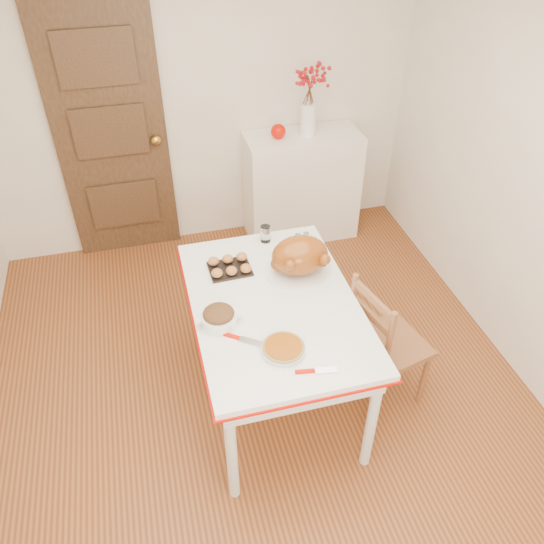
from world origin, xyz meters
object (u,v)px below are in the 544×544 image
object	(u,v)px
chair_oak	(389,342)
pumpkin_pie	(283,348)
sideboard	(302,187)
kitchen_table	(274,352)
turkey_platter	(300,257)

from	to	relation	value
chair_oak	pumpkin_pie	world-z (taller)	chair_oak
sideboard	chair_oak	bearing A→B (deg)	-90.83
kitchen_table	chair_oak	xyz separation A→B (m)	(0.69, -0.15, 0.06)
kitchen_table	pumpkin_pie	bearing A→B (deg)	-97.85
sideboard	kitchen_table	size ratio (longest dim) A/B	0.70
chair_oak	turkey_platter	xyz separation A→B (m)	(-0.48, 0.36, 0.48)
kitchen_table	pumpkin_pie	distance (m)	0.57
kitchen_table	turkey_platter	size ratio (longest dim) A/B	3.49
chair_oak	turkey_platter	distance (m)	0.77
kitchen_table	turkey_platter	world-z (taller)	turkey_platter
kitchen_table	chair_oak	world-z (taller)	chair_oak
kitchen_table	chair_oak	bearing A→B (deg)	-12.24
sideboard	chair_oak	xyz separation A→B (m)	(-0.03, -1.90, -0.01)
pumpkin_pie	kitchen_table	bearing A→B (deg)	82.15
chair_oak	sideboard	bearing A→B (deg)	-13.93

